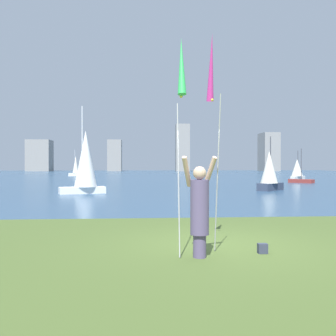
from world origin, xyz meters
name	(u,v)px	position (x,y,z in m)	size (l,w,h in m)	color
ground	(152,177)	(0.00, 50.95, -0.06)	(120.00, 138.00, 0.12)	#475B28
person	(200,208)	(-0.63, -1.13, 0.97)	(0.73, 0.54, 1.98)	#594C72
kite_flag_left	(181,73)	(-1.02, -1.47, 3.50)	(0.16, 0.97, 4.16)	#B2B2B7
kite_flag_right	(211,73)	(-0.23, -0.28, 3.82)	(0.16, 1.21, 4.64)	#B2B2B7
bag	(263,248)	(0.71, -0.90, 0.10)	(0.19, 0.14, 0.20)	#33384C
sailboat_1	(270,172)	(7.35, 17.63, 1.33)	(2.35, 2.26, 3.85)	#333D51
sailboat_2	(85,163)	(-5.29, 15.80, 1.95)	(3.00, 1.85, 5.55)	white
sailboat_3	(76,167)	(-12.49, 54.36, 1.52)	(2.14, 1.56, 4.33)	silver
sailboat_4	(297,170)	(15.54, 32.02, 1.26)	(2.24, 2.08, 3.40)	silver
sailboat_5	(301,181)	(14.49, 28.60, 0.23)	(2.21, 2.38, 3.49)	maroon
skyline_tower_0	(40,156)	(-31.74, 105.59, 4.62)	(6.77, 6.36, 9.25)	gray
skyline_tower_1	(115,156)	(-9.57, 105.61, 4.68)	(4.12, 5.46, 9.36)	gray
skyline_tower_2	(182,148)	(10.41, 100.60, 6.87)	(3.97, 3.49, 13.73)	gray
skyline_tower_3	(269,152)	(37.51, 104.33, 5.82)	(4.82, 7.15, 11.63)	gray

